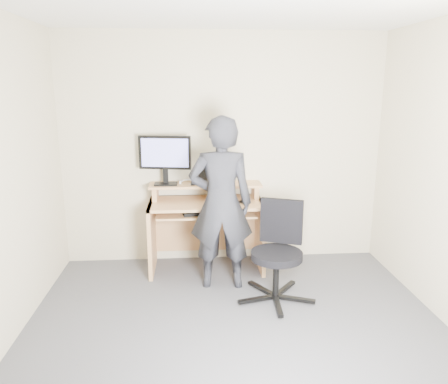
{
  "coord_description": "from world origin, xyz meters",
  "views": [
    {
      "loc": [
        -0.34,
        -2.98,
        1.95
      ],
      "look_at": [
        -0.04,
        1.05,
        0.95
      ],
      "focal_mm": 35.0,
      "sensor_mm": 36.0,
      "label": 1
    }
  ],
  "objects": [
    {
      "name": "keyboard",
      "position": [
        -0.22,
        1.36,
        0.67
      ],
      "size": [
        0.49,
        0.26,
        0.03
      ],
      "primitive_type": "cube",
      "rotation": [
        0.0,
        0.0,
        0.19
      ],
      "color": "black",
      "rests_on": "desk"
    },
    {
      "name": "monitor",
      "position": [
        -0.62,
        1.57,
        1.22
      ],
      "size": [
        0.55,
        0.15,
        0.52
      ],
      "rotation": [
        0.0,
        0.0,
        -0.17
      ],
      "color": "black",
      "rests_on": "desk"
    },
    {
      "name": "office_chair",
      "position": [
        0.44,
        0.74,
        0.49
      ],
      "size": [
        0.71,
        0.69,
        0.89
      ],
      "rotation": [
        0.0,
        0.0,
        -0.37
      ],
      "color": "black",
      "rests_on": "ground"
    },
    {
      "name": "charger",
      "position": [
        -0.33,
        1.53,
        0.93
      ],
      "size": [
        0.05,
        0.04,
        0.03
      ],
      "primitive_type": "cube",
      "rotation": [
        0.0,
        0.0,
        -0.08
      ],
      "color": "black",
      "rests_on": "desk"
    },
    {
      "name": "mouse",
      "position": [
        0.18,
        1.35,
        0.77
      ],
      "size": [
        0.1,
        0.07,
        0.04
      ],
      "primitive_type": "ellipsoid",
      "rotation": [
        0.0,
        0.0,
        -0.1
      ],
      "color": "black",
      "rests_on": "desk"
    },
    {
      "name": "travel_mug",
      "position": [
        -0.08,
        1.61,
        1.0
      ],
      "size": [
        0.1,
        0.1,
        0.19
      ],
      "primitive_type": "cylinder",
      "rotation": [
        0.0,
        0.0,
        0.2
      ],
      "color": "#B1B1B6",
      "rests_on": "desk"
    },
    {
      "name": "external_drive",
      "position": [
        -0.23,
        1.6,
        1.01
      ],
      "size": [
        0.11,
        0.15,
        0.2
      ],
      "primitive_type": "cube",
      "rotation": [
        0.0,
        0.0,
        -0.32
      ],
      "color": "black",
      "rests_on": "desk"
    },
    {
      "name": "person",
      "position": [
        -0.07,
        1.03,
        0.84
      ],
      "size": [
        0.63,
        0.43,
        1.68
      ],
      "primitive_type": "imported",
      "rotation": [
        0.0,
        0.0,
        3.1
      ],
      "color": "black",
      "rests_on": "ground"
    },
    {
      "name": "desk",
      "position": [
        -0.2,
        1.53,
        0.55
      ],
      "size": [
        1.2,
        0.6,
        0.91
      ],
      "color": "tan",
      "rests_on": "ground"
    },
    {
      "name": "headphones",
      "position": [
        -0.4,
        1.63,
        0.92
      ],
      "size": [
        0.19,
        0.19,
        0.06
      ],
      "primitive_type": "torus",
      "rotation": [
        0.26,
        0.0,
        -0.29
      ],
      "color": "silver",
      "rests_on": "desk"
    },
    {
      "name": "back_wall",
      "position": [
        0.0,
        1.75,
        1.25
      ],
      "size": [
        3.5,
        0.02,
        2.5
      ],
      "primitive_type": "cube",
      "color": "beige",
      "rests_on": "ground"
    },
    {
      "name": "ground",
      "position": [
        0.0,
        0.0,
        0.0
      ],
      "size": [
        3.5,
        3.5,
        0.0
      ],
      "primitive_type": "plane",
      "color": "#58585D",
      "rests_on": "ground"
    },
    {
      "name": "smartphone",
      "position": [
        0.02,
        1.59,
        0.92
      ],
      "size": [
        0.11,
        0.14,
        0.01
      ],
      "primitive_type": "cube",
      "rotation": [
        0.0,
        0.0,
        -0.32
      ],
      "color": "black",
      "rests_on": "desk"
    }
  ]
}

